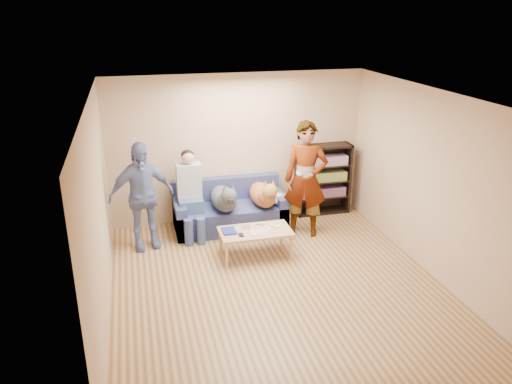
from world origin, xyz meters
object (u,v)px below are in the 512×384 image
object	(u,v)px
notebook_blue	(229,231)
camera_silver	(246,227)
person_standing_left	(142,196)
coffee_table	(255,233)
bookshelf	(323,178)
dog_tan	(264,194)
sofa	(229,212)
person_seated	(190,191)
dog_gray	(225,198)
person_standing_right	(306,180)

from	to	relation	value
notebook_blue	camera_silver	distance (m)	0.29
person_standing_left	coffee_table	world-z (taller)	person_standing_left
bookshelf	dog_tan	bearing A→B (deg)	-159.45
sofa	dog_tan	size ratio (longest dim) A/B	1.63
person_standing_left	person_seated	bearing A→B (deg)	7.44
notebook_blue	dog_tan	distance (m)	1.18
camera_silver	dog_gray	distance (m)	0.81
notebook_blue	sofa	bearing A→B (deg)	78.45
camera_silver	dog_tan	xyz separation A→B (m)	(0.50, 0.79, 0.19)
dog_tan	person_standing_left	bearing A→B (deg)	-174.73
camera_silver	bookshelf	bearing A→B (deg)	35.81
dog_tan	coffee_table	size ratio (longest dim) A/B	1.06
dog_gray	bookshelf	size ratio (longest dim) A/B	0.96
notebook_blue	camera_silver	size ratio (longest dim) A/B	2.36
person_standing_right	person_seated	distance (m)	1.91
person_seated	camera_silver	bearing A→B (deg)	-50.73
person_standing_left	dog_tan	distance (m)	2.04
sofa	person_seated	distance (m)	0.85
sofa	dog_gray	bearing A→B (deg)	-116.16
notebook_blue	coffee_table	distance (m)	0.41
camera_silver	dog_gray	world-z (taller)	dog_gray
notebook_blue	person_seated	bearing A→B (deg)	115.13
person_standing_right	dog_tan	distance (m)	0.78
person_standing_right	notebook_blue	size ratio (longest dim) A/B	7.44
camera_silver	bookshelf	world-z (taller)	bookshelf
camera_silver	coffee_table	size ratio (longest dim) A/B	0.10
person_standing_left	coffee_table	distance (m)	1.86
person_seated	coffee_table	bearing A→B (deg)	-50.00
notebook_blue	camera_silver	bearing A→B (deg)	14.04
sofa	dog_gray	size ratio (longest dim) A/B	1.52
person_standing_left	dog_tan	world-z (taller)	person_standing_left
notebook_blue	dog_gray	xyz separation A→B (m)	(0.10, 0.84, 0.21)
dog_tan	coffee_table	world-z (taller)	dog_tan
person_seated	coffee_table	xyz separation A→B (m)	(0.85, -1.02, -0.40)
notebook_blue	person_seated	size ratio (longest dim) A/B	0.18
person_standing_right	dog_tan	bearing A→B (deg)	173.96
person_standing_right	dog_gray	distance (m)	1.38
person_standing_right	bookshelf	size ratio (longest dim) A/B	1.49
person_seated	coffee_table	distance (m)	1.39
dog_gray	bookshelf	bearing A→B (deg)	14.31
bookshelf	sofa	bearing A→B (deg)	-172.60
notebook_blue	dog_gray	world-z (taller)	dog_gray
person_standing_left	camera_silver	xyz separation A→B (m)	(1.52, -0.60, -0.42)
coffee_table	bookshelf	world-z (taller)	bookshelf
person_standing_right	sofa	distance (m)	1.48
person_standing_right	bookshelf	world-z (taller)	person_standing_right
notebook_blue	person_standing_left	bearing A→B (deg)	151.45
camera_silver	dog_tan	bearing A→B (deg)	57.78
person_standing_right	coffee_table	bearing A→B (deg)	-127.33
person_seated	person_standing_left	bearing A→B (deg)	-159.60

